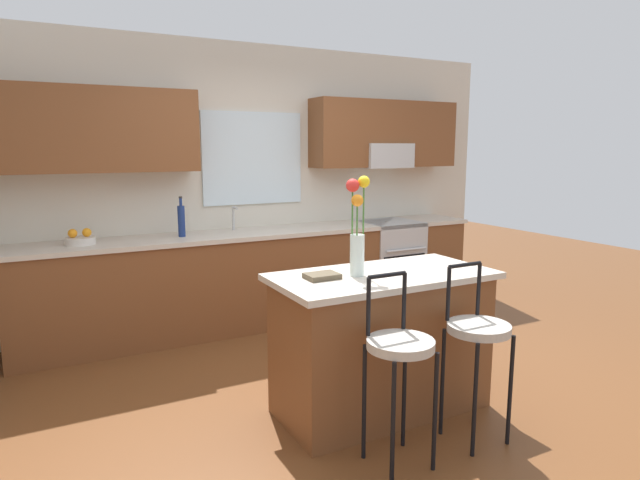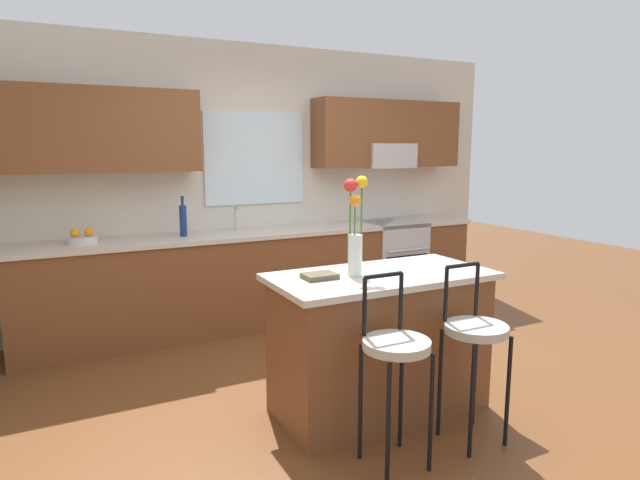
{
  "view_description": "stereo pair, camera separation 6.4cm",
  "coord_description": "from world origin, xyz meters",
  "px_view_note": "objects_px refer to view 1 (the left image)",
  "views": [
    {
      "loc": [
        -1.93,
        -3.09,
        1.71
      ],
      "look_at": [
        -0.01,
        0.55,
        1.0
      ],
      "focal_mm": 30.34,
      "sensor_mm": 36.0,
      "label": 1
    },
    {
      "loc": [
        -1.88,
        -3.12,
        1.71
      ],
      "look_at": [
        -0.01,
        0.55,
        1.0
      ],
      "focal_mm": 30.34,
      "sensor_mm": 36.0,
      "label": 2
    }
  ],
  "objects_px": {
    "bar_stool_near": "(399,353)",
    "bar_stool_middle": "(477,336)",
    "oven_range": "(388,263)",
    "fruit_bowl_oranges": "(80,239)",
    "flower_vase": "(357,230)",
    "kitchen_island": "(381,342)",
    "cookbook": "(322,276)",
    "bottle_olive_oil": "(181,220)"
  },
  "relations": [
    {
      "from": "kitchen_island",
      "to": "bar_stool_middle",
      "type": "height_order",
      "value": "bar_stool_middle"
    },
    {
      "from": "fruit_bowl_oranges",
      "to": "bar_stool_middle",
      "type": "bearing_deg",
      "value": -53.85
    },
    {
      "from": "bar_stool_middle",
      "to": "oven_range",
      "type": "bearing_deg",
      "value": 65.44
    },
    {
      "from": "kitchen_island",
      "to": "fruit_bowl_oranges",
      "type": "relative_size",
      "value": 5.91
    },
    {
      "from": "oven_range",
      "to": "bar_stool_middle",
      "type": "bearing_deg",
      "value": -114.56
    },
    {
      "from": "bar_stool_near",
      "to": "cookbook",
      "type": "height_order",
      "value": "bar_stool_near"
    },
    {
      "from": "bar_stool_near",
      "to": "bottle_olive_oil",
      "type": "xyz_separation_m",
      "value": [
        -0.51,
        2.59,
        0.43
      ]
    },
    {
      "from": "oven_range",
      "to": "bar_stool_middle",
      "type": "distance_m",
      "value": 2.82
    },
    {
      "from": "bar_stool_middle",
      "to": "flower_vase",
      "type": "distance_m",
      "value": 0.94
    },
    {
      "from": "oven_range",
      "to": "flower_vase",
      "type": "xyz_separation_m",
      "value": [
        -1.63,
        -1.98,
        0.75
      ]
    },
    {
      "from": "oven_range",
      "to": "bottle_olive_oil",
      "type": "height_order",
      "value": "bottle_olive_oil"
    },
    {
      "from": "fruit_bowl_oranges",
      "to": "oven_range",
      "type": "bearing_deg",
      "value": -0.46
    },
    {
      "from": "oven_range",
      "to": "flower_vase",
      "type": "distance_m",
      "value": 2.67
    },
    {
      "from": "bottle_olive_oil",
      "to": "cookbook",
      "type": "bearing_deg",
      "value": -79.41
    },
    {
      "from": "bar_stool_middle",
      "to": "cookbook",
      "type": "xyz_separation_m",
      "value": [
        -0.69,
        0.62,
        0.3
      ]
    },
    {
      "from": "oven_range",
      "to": "cookbook",
      "type": "xyz_separation_m",
      "value": [
        -1.86,
        -1.95,
        0.48
      ]
    },
    {
      "from": "bar_stool_middle",
      "to": "flower_vase",
      "type": "relative_size",
      "value": 1.69
    },
    {
      "from": "flower_vase",
      "to": "fruit_bowl_oranges",
      "type": "distance_m",
      "value": 2.48
    },
    {
      "from": "oven_range",
      "to": "fruit_bowl_oranges",
      "type": "xyz_separation_m",
      "value": [
        -3.06,
        0.02,
        0.5
      ]
    },
    {
      "from": "cookbook",
      "to": "oven_range",
      "type": "bearing_deg",
      "value": 46.34
    },
    {
      "from": "cookbook",
      "to": "fruit_bowl_oranges",
      "type": "distance_m",
      "value": 2.31
    },
    {
      "from": "bar_stool_near",
      "to": "cookbook",
      "type": "relative_size",
      "value": 5.21
    },
    {
      "from": "kitchen_island",
      "to": "cookbook",
      "type": "xyz_separation_m",
      "value": [
        -0.41,
        0.05,
        0.47
      ]
    },
    {
      "from": "oven_range",
      "to": "kitchen_island",
      "type": "bearing_deg",
      "value": -125.9
    },
    {
      "from": "bar_stool_near",
      "to": "flower_vase",
      "type": "xyz_separation_m",
      "value": [
        0.09,
        0.58,
        0.57
      ]
    },
    {
      "from": "kitchen_island",
      "to": "bottle_olive_oil",
      "type": "bearing_deg",
      "value": 111.09
    },
    {
      "from": "cookbook",
      "to": "flower_vase",
      "type": "bearing_deg",
      "value": -8.72
    },
    {
      "from": "kitchen_island",
      "to": "cookbook",
      "type": "distance_m",
      "value": 0.63
    },
    {
      "from": "bar_stool_near",
      "to": "cookbook",
      "type": "xyz_separation_m",
      "value": [
        -0.14,
        0.62,
        0.3
      ]
    },
    {
      "from": "bar_stool_near",
      "to": "bottle_olive_oil",
      "type": "distance_m",
      "value": 2.67
    },
    {
      "from": "fruit_bowl_oranges",
      "to": "flower_vase",
      "type": "bearing_deg",
      "value": -54.51
    },
    {
      "from": "oven_range",
      "to": "flower_vase",
      "type": "relative_size",
      "value": 1.49
    },
    {
      "from": "kitchen_island",
      "to": "flower_vase",
      "type": "bearing_deg",
      "value": 174.93
    },
    {
      "from": "bar_stool_middle",
      "to": "cookbook",
      "type": "bearing_deg",
      "value": 138.06
    },
    {
      "from": "fruit_bowl_oranges",
      "to": "cookbook",
      "type": "bearing_deg",
      "value": -58.58
    },
    {
      "from": "oven_range",
      "to": "bar_stool_near",
      "type": "height_order",
      "value": "bar_stool_near"
    },
    {
      "from": "bottle_olive_oil",
      "to": "bar_stool_middle",
      "type": "bearing_deg",
      "value": -67.82
    },
    {
      "from": "oven_range",
      "to": "bar_stool_middle",
      "type": "xyz_separation_m",
      "value": [
        -1.17,
        -2.56,
        0.18
      ]
    },
    {
      "from": "kitchen_island",
      "to": "cookbook",
      "type": "relative_size",
      "value": 7.09
    },
    {
      "from": "kitchen_island",
      "to": "bar_stool_near",
      "type": "relative_size",
      "value": 1.36
    },
    {
      "from": "bar_stool_near",
      "to": "bar_stool_middle",
      "type": "relative_size",
      "value": 1.0
    },
    {
      "from": "kitchen_island",
      "to": "flower_vase",
      "type": "distance_m",
      "value": 0.77
    }
  ]
}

